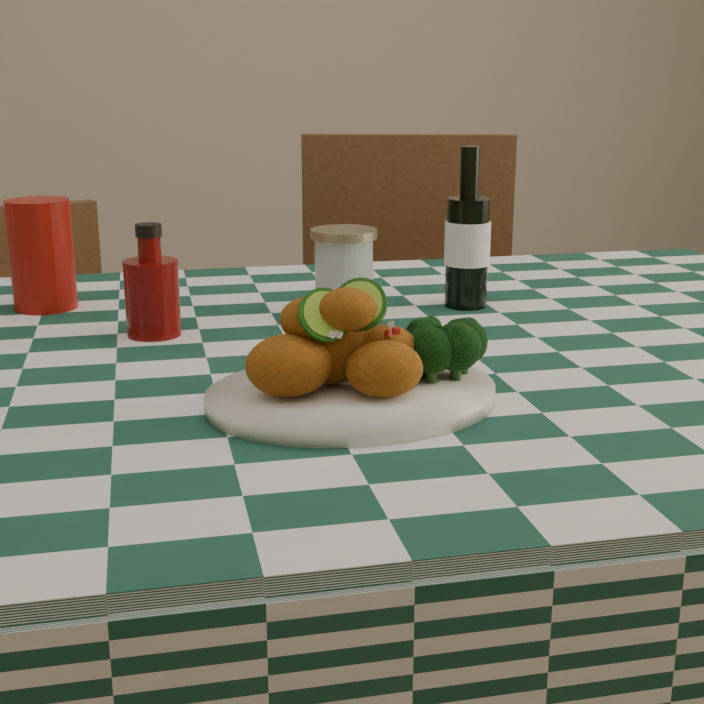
{
  "coord_description": "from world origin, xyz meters",
  "views": [
    {
      "loc": [
        -0.17,
        -1.1,
        1.11
      ],
      "look_at": [
        0.03,
        -0.2,
        0.84
      ],
      "focal_mm": 50.0,
      "sensor_mm": 36.0,
      "label": 1
    }
  ],
  "objects": [
    {
      "name": "beer_bottle",
      "position": [
        0.27,
        0.18,
        0.9
      ],
      "size": [
        0.07,
        0.07,
        0.22
      ],
      "primitive_type": null,
      "rotation": [
        0.0,
        0.0,
        -0.15
      ],
      "color": "black",
      "rests_on": "dining_table"
    },
    {
      "name": "ketchup_bottle",
      "position": [
        -0.16,
        0.11,
        0.86
      ],
      "size": [
        0.09,
        0.09,
        0.14
      ],
      "primitive_type": null,
      "rotation": [
        0.0,
        0.0,
        -0.35
      ],
      "color": "#5F0604",
      "rests_on": "dining_table"
    },
    {
      "name": "wooden_chair_right",
      "position": [
        0.34,
        0.71,
        0.49
      ],
      "size": [
        0.55,
        0.56,
        0.97
      ],
      "primitive_type": null,
      "rotation": [
        0.0,
        0.0,
        -0.25
      ],
      "color": "#472814",
      "rests_on": "ground"
    },
    {
      "name": "dining_table",
      "position": [
        0.0,
        0.0,
        0.39
      ],
      "size": [
        1.66,
        1.06,
        0.79
      ],
      "primitive_type": null,
      "color": "#144130",
      "rests_on": "ground"
    },
    {
      "name": "broccoli_side",
      "position": [
        0.13,
        -0.18,
        0.83
      ],
      "size": [
        0.07,
        0.07,
        0.06
      ],
      "primitive_type": null,
      "color": "black",
      "rests_on": "plate"
    },
    {
      "name": "fried_chicken_pile",
      "position": [
        0.02,
        -0.2,
        0.85
      ],
      "size": [
        0.16,
        0.12,
        0.1
      ],
      "primitive_type": null,
      "color": "#93500E",
      "rests_on": "plate"
    },
    {
      "name": "plate",
      "position": [
        0.03,
        -0.2,
        0.8
      ],
      "size": [
        0.31,
        0.25,
        0.02
      ],
      "primitive_type": null,
      "rotation": [
        0.0,
        0.0,
        0.07
      ],
      "color": "white",
      "rests_on": "dining_table"
    },
    {
      "name": "wooden_chair_left",
      "position": [
        -0.38,
        0.76,
        0.42
      ],
      "size": [
        0.5,
        0.51,
        0.85
      ],
      "primitive_type": null,
      "rotation": [
        0.0,
        0.0,
        0.36
      ],
      "color": "#472814",
      "rests_on": "ground"
    },
    {
      "name": "red_tumbler",
      "position": [
        -0.3,
        0.29,
        0.86
      ],
      "size": [
        0.11,
        0.11,
        0.15
      ],
      "primitive_type": "cylinder",
      "rotation": [
        0.0,
        0.0,
        -0.31
      ],
      "color": "maroon",
      "rests_on": "dining_table"
    },
    {
      "name": "mason_jar",
      "position": [
        0.1,
        0.18,
        0.84
      ],
      "size": [
        0.1,
        0.1,
        0.12
      ],
      "primitive_type": null,
      "rotation": [
        0.0,
        0.0,
        0.06
      ],
      "color": "#B2BCBA",
      "rests_on": "dining_table"
    }
  ]
}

